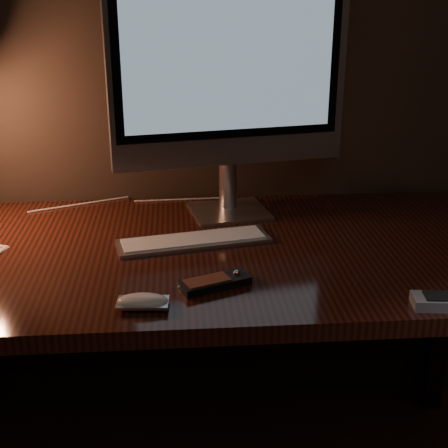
{
  "coord_description": "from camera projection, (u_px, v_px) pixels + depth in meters",
  "views": [
    {
      "loc": [
        -0.09,
        0.48,
        1.35
      ],
      "look_at": [
        0.01,
        1.73,
        0.86
      ],
      "focal_mm": 50.0,
      "sensor_mm": 36.0,
      "label": 1
    }
  ],
  "objects": [
    {
      "name": "desk",
      "position": [
        213.0,
        282.0,
        1.62
      ],
      "size": [
        1.6,
        0.75,
        0.75
      ],
      "color": "#37140C",
      "rests_on": "ground"
    },
    {
      "name": "keyboard",
      "position": [
        194.0,
        241.0,
        1.52
      ],
      "size": [
        0.39,
        0.17,
        0.01
      ],
      "primitive_type": "cube",
      "rotation": [
        0.0,
        0.0,
        0.2
      ],
      "color": "silver",
      "rests_on": "desk"
    },
    {
      "name": "mouse",
      "position": [
        143.0,
        303.0,
        1.22
      ],
      "size": [
        0.11,
        0.06,
        0.02
      ],
      "primitive_type": "ellipsoid",
      "rotation": [
        0.0,
        0.0,
        -0.07
      ],
      "color": "white",
      "rests_on": "desk"
    },
    {
      "name": "cable",
      "position": [
        130.0,
        203.0,
        1.8
      ],
      "size": [
        0.55,
        0.1,
        0.0
      ],
      "primitive_type": "cylinder",
      "rotation": [
        0.0,
        1.57,
        0.18
      ],
      "color": "white",
      "rests_on": "desk"
    },
    {
      "name": "monitor",
      "position": [
        230.0,
        71.0,
        1.58
      ],
      "size": [
        0.62,
        0.22,
        0.65
      ],
      "rotation": [
        0.0,
        0.0,
        0.19
      ],
      "color": "silver",
      "rests_on": "desk"
    },
    {
      "name": "media_remote",
      "position": [
        215.0,
        282.0,
        1.31
      ],
      "size": [
        0.16,
        0.11,
        0.03
      ],
      "rotation": [
        0.0,
        0.0,
        0.38
      ],
      "color": "black",
      "rests_on": "desk"
    }
  ]
}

